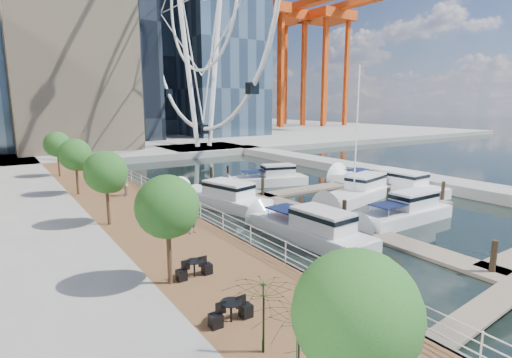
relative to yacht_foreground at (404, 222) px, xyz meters
The scene contains 17 objects.
ground 9.35m from the yacht_foreground, 139.46° to the right, with size 520.00×520.00×0.00m, color black.
boardwalk 18.42m from the yacht_foreground, 151.02° to the left, with size 6.00×60.00×1.00m, color brown.
seawall 15.86m from the yacht_foreground, 145.77° to the left, with size 0.25×60.00×1.00m, color #595954.
land_far 96.18m from the yacht_foreground, 94.24° to the left, with size 200.00×114.00×1.00m, color gray.
breakwater 18.98m from the yacht_foreground, 47.20° to the left, with size 4.00×60.00×1.00m, color gray.
pier 46.44m from the yacht_foreground, 81.46° to the left, with size 14.00×12.00×1.00m, color gray.
railing 16.01m from the yacht_foreground, 145.97° to the left, with size 0.10×60.00×1.05m, color white, non-canonical shape.
floating_docks 4.02m from the yacht_foreground, 77.60° to the left, with size 16.00×34.00×2.60m.
port_cranes 109.97m from the yacht_foreground, 55.94° to the left, with size 40.00×52.00×38.00m.
street_trees 20.58m from the yacht_foreground, 156.83° to the left, with size 2.60×42.60×4.60m.
cafe_tables 19.33m from the yacht_foreground, 155.23° to the right, with size 2.50×13.70×0.74m.
yacht_foreground is the anchor object (origin of this frame).
pedestrian_near 15.45m from the yacht_foreground, 167.04° to the left, with size 0.65×0.42×1.77m, color #484E60.
pedestrian_mid 21.78m from the yacht_foreground, 135.80° to the left, with size 0.94×0.73×1.93m, color #8E6B62.
pedestrian_far 27.13m from the yacht_foreground, 126.81° to the left, with size 1.05×0.44×1.79m, color #353942.
moored_yachts 5.60m from the yacht_foreground, 79.13° to the left, with size 21.04×34.05×11.50m.
cafe_seating 20.78m from the yacht_foreground, 151.53° to the right, with size 3.43×6.51×2.32m.
Camera 1 is at (-17.09, -10.93, 8.39)m, focal length 28.00 mm.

